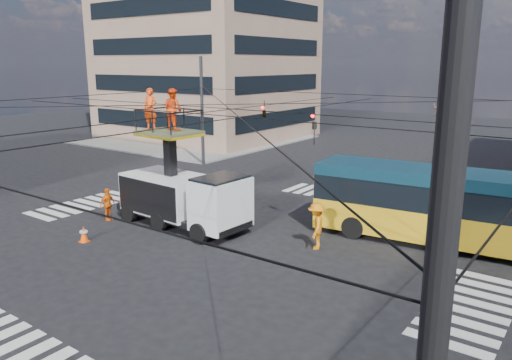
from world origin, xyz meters
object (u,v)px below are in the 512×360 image
object	(u,v)px
worker_ground	(107,204)
city_bus	(466,208)
utility_truck	(183,183)
traffic_cone	(84,234)
flagger	(316,226)

from	to	relation	value
worker_ground	city_bus	bearing A→B (deg)	-75.50
utility_truck	city_bus	bearing A→B (deg)	25.86
city_bus	traffic_cone	bearing A→B (deg)	-152.50
utility_truck	flagger	size ratio (longest dim) A/B	3.63
city_bus	traffic_cone	xyz separation A→B (m)	(-13.43, -8.81, -1.37)
flagger	city_bus	bearing A→B (deg)	101.93
city_bus	worker_ground	world-z (taller)	city_bus
flagger	utility_truck	bearing A→B (deg)	-104.89
city_bus	flagger	world-z (taller)	city_bus
city_bus	traffic_cone	distance (m)	16.12
traffic_cone	worker_ground	distance (m)	3.09
worker_ground	flagger	distance (m)	10.48
utility_truck	worker_ground	world-z (taller)	utility_truck
utility_truck	city_bus	xyz separation A→B (m)	(11.40, 4.75, -0.36)
utility_truck	city_bus	world-z (taller)	utility_truck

